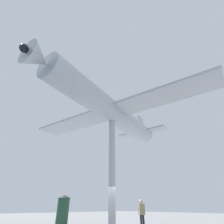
% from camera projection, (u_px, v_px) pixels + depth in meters
% --- Properties ---
extents(support_pylon_central, '(0.47, 0.47, 7.34)m').
position_uv_depth(support_pylon_central, '(112.00, 169.00, 12.25)').
color(support_pylon_central, '#B7B7BC').
rests_on(support_pylon_central, ground_plane).
extents(suspended_airplane, '(16.11, 14.56, 2.83)m').
position_uv_depth(suspended_airplane, '(110.00, 111.00, 14.25)').
color(suspended_airplane, '#B2B7BC').
rests_on(suspended_airplane, support_pylon_central).
extents(visitor_person, '(0.32, 0.44, 1.78)m').
position_uv_depth(visitor_person, '(142.00, 212.00, 11.61)').
color(visitor_person, '#232328').
rests_on(visitor_person, ground_plane).
extents(info_kiosk, '(1.12, 1.12, 2.22)m').
position_uv_depth(info_kiosk, '(63.00, 209.00, 14.46)').
color(info_kiosk, '#234733').
rests_on(info_kiosk, ground_plane).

